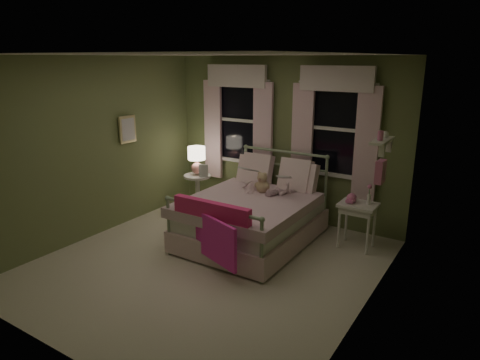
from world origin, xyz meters
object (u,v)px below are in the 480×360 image
Objects in this scene: child_left at (252,167)px; table_lamp at (197,157)px; nightstand_left at (198,188)px; bed at (253,215)px; teddy_bear at (263,184)px; nightstand_right at (358,210)px; child_right at (285,176)px.

table_lamp is at bearing -29.98° from child_left.
child_left is 1.23× the size of nightstand_left.
bed is 0.49m from teddy_bear.
child_left is (-0.28, 0.42, 0.58)m from bed.
child_left is at bearing 123.60° from bed.
teddy_bear reaches higher than nightstand_right.
nightstand_left is (-1.44, 0.28, -0.37)m from teddy_bear.
nightstand_left is 2.77m from nightstand_right.
child_right is 1.72m from table_lamp.
child_left is 1.68m from nightstand_right.
table_lamp is (-0.00, -0.00, 0.54)m from nightstand_left.
table_lamp reaches higher than teddy_bear.
nightstand_left is at bearing -29.98° from child_left.
child_right is 1.13m from nightstand_right.
nightstand_right is at bearing 22.93° from bed.
teddy_bear is 0.50× the size of nightstand_left.
child_left is 0.37m from teddy_bear.
child_right reaches higher than bed.
child_left is at bearing -174.91° from nightstand_right.
bed is 2.98× the size of child_right.
teddy_bear is at bearing -11.20° from nightstand_left.
child_left is 2.46× the size of teddy_bear.
bed is 3.13× the size of nightstand_left.
bed is at bearing -20.87° from table_lamp.
nightstand_left is (-1.44, 0.55, 0.03)m from bed.
child_right is (0.56, 0.00, -0.06)m from child_left.
table_lamp reaches higher than nightstand_left.
child_right is 2.11× the size of teddy_bear.
child_left is 1.16m from table_lamp.
table_lamp is (-1.44, 0.55, 0.57)m from bed.
nightstand_left and nightstand_right have the same top height.
nightstand_left is at bearing 159.13° from bed.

